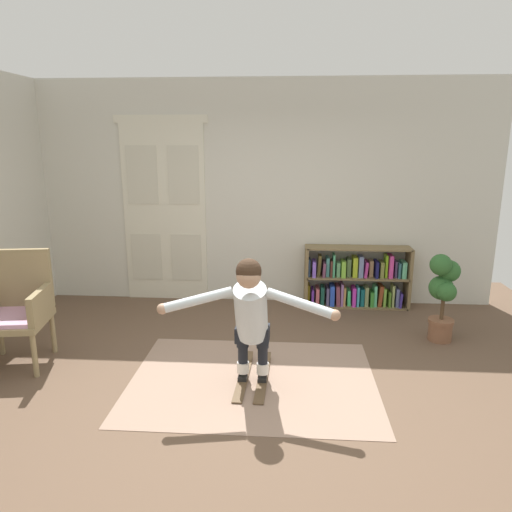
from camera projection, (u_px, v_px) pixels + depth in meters
ground_plane at (249, 398)px, 4.02m from camera, size 7.20×7.20×0.00m
back_wall at (265, 194)px, 6.18m from camera, size 6.00×0.10×2.90m
double_door at (165, 210)px, 6.27m from camera, size 1.22×0.05×2.45m
rug at (253, 380)px, 4.32m from camera, size 2.23×1.68×0.01m
bookshelf at (355, 280)px, 6.16m from camera, size 1.36×0.30×0.80m
wicker_chair at (15, 306)px, 4.55m from camera, size 0.69×0.69×1.10m
potted_plant at (443, 292)px, 5.08m from camera, size 0.35×0.36×0.96m
skis_pair at (253, 376)px, 4.34m from camera, size 0.30×0.88×0.07m
person_skier at (251, 311)px, 4.00m from camera, size 1.47×0.60×1.14m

